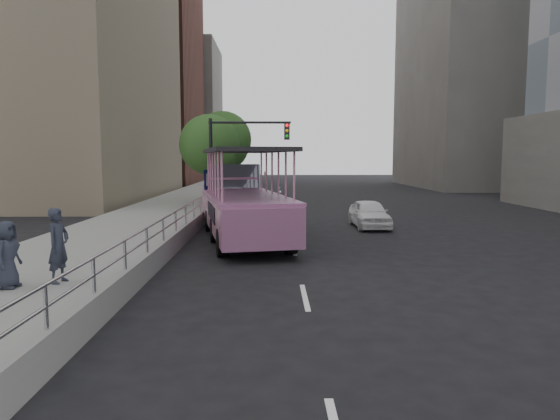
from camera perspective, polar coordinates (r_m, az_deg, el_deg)
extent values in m
plane|color=black|center=(13.65, -1.93, -7.63)|extent=(160.00, 160.00, 0.00)
cube|color=gray|center=(24.21, -15.23, -1.48)|extent=(5.50, 80.00, 0.30)
cube|color=gray|center=(15.86, -13.17, -4.09)|extent=(0.24, 30.00, 0.36)
cylinder|color=silver|center=(8.30, -25.21, -10.01)|extent=(0.07, 0.07, 0.70)
cylinder|color=silver|center=(10.10, -20.52, -7.01)|extent=(0.07, 0.07, 0.70)
cylinder|color=silver|center=(11.96, -17.30, -4.91)|extent=(0.07, 0.07, 0.70)
cylinder|color=silver|center=(13.86, -14.97, -3.37)|extent=(0.07, 0.07, 0.70)
cylinder|color=silver|center=(15.78, -13.22, -2.19)|extent=(0.07, 0.07, 0.70)
cylinder|color=silver|center=(17.72, -11.84, -1.27)|extent=(0.07, 0.07, 0.70)
cylinder|color=silver|center=(19.67, -10.74, -0.54)|extent=(0.07, 0.07, 0.70)
cylinder|color=silver|center=(21.64, -9.84, 0.07)|extent=(0.07, 0.07, 0.70)
cylinder|color=silver|center=(23.60, -9.09, 0.57)|extent=(0.07, 0.07, 0.70)
cylinder|color=silver|center=(25.58, -8.45, 1.00)|extent=(0.07, 0.07, 0.70)
cylinder|color=silver|center=(15.78, -13.22, -2.19)|extent=(0.06, 22.00, 0.06)
cylinder|color=silver|center=(15.74, -13.24, -1.00)|extent=(0.06, 22.00, 0.06)
cylinder|color=black|center=(16.33, -6.59, -3.74)|extent=(0.53, 0.98, 0.93)
cylinder|color=black|center=(16.69, 1.18, -3.49)|extent=(0.53, 0.98, 0.93)
cylinder|color=black|center=(19.16, -7.41, -2.30)|extent=(0.53, 0.98, 0.93)
cylinder|color=black|center=(19.47, -0.76, -2.12)|extent=(0.53, 0.98, 0.93)
cylinder|color=black|center=(22.01, -8.02, -1.24)|extent=(0.53, 0.98, 0.93)
cylinder|color=black|center=(22.28, -2.20, -1.09)|extent=(0.53, 0.98, 0.93)
cube|color=pink|center=(19.41, -4.16, -0.40)|extent=(4.15, 8.77, 1.29)
cube|color=pink|center=(24.26, -5.76, 1.48)|extent=(2.89, 2.63, 1.61)
cylinder|color=pink|center=(25.11, -5.98, 2.33)|extent=(2.51, 1.17, 2.42)
cube|color=#9C5B86|center=(15.13, -1.89, -2.22)|extent=(2.59, 0.85, 1.29)
cube|color=#9C5B86|center=(19.34, -4.17, 1.67)|extent=(4.33, 9.10, 0.12)
cube|color=black|center=(18.88, -4.04, 6.81)|extent=(3.98, 7.19, 0.14)
cube|color=gray|center=(22.42, -5.28, 3.86)|extent=(2.36, 0.66, 1.08)
cube|color=pink|center=(22.89, -5.41, 3.13)|extent=(2.42, 1.45, 0.51)
imported|color=white|center=(23.38, 10.17, -0.40)|extent=(1.58, 3.79, 1.28)
imported|color=#282E3C|center=(12.73, -24.00, -3.72)|extent=(0.55, 0.72, 1.76)
imported|color=#282E3C|center=(12.74, -28.71, -4.48)|extent=(0.53, 0.77, 1.52)
cylinder|color=black|center=(22.26, -8.25, 0.81)|extent=(0.08, 0.08, 2.44)
cube|color=#0B1250|center=(22.19, -8.29, 3.45)|extent=(0.23, 0.58, 0.88)
cube|color=white|center=(22.18, -8.21, 3.45)|extent=(0.14, 0.37, 0.54)
cylinder|color=black|center=(25.96, -7.88, 4.60)|extent=(0.18, 0.18, 5.20)
cylinder|color=black|center=(25.84, -3.48, 9.96)|extent=(4.20, 0.12, 0.12)
cube|color=black|center=(25.80, 0.79, 8.97)|extent=(0.28, 0.22, 0.85)
sphere|color=red|center=(25.69, 0.80, 9.66)|extent=(0.16, 0.16, 0.16)
cylinder|color=#322317|center=(29.53, -7.99, 2.70)|extent=(0.22, 0.22, 3.08)
sphere|color=#315722|center=(29.49, -8.06, 7.40)|extent=(3.52, 3.52, 3.52)
sphere|color=#315722|center=(29.14, -7.33, 6.35)|extent=(2.42, 2.42, 2.42)
cylinder|color=#322317|center=(35.46, -6.48, 3.58)|extent=(0.22, 0.22, 3.47)
sphere|color=#315722|center=(35.45, -6.53, 7.99)|extent=(3.97, 3.97, 3.97)
sphere|color=#315722|center=(35.10, -5.91, 7.01)|extent=(2.73, 2.73, 2.73)
cube|color=brown|center=(64.66, -17.85, 14.44)|extent=(18.00, 16.00, 26.00)
cube|color=gray|center=(62.29, 24.75, 17.32)|extent=(20.00, 20.00, 32.00)
cube|color=gray|center=(79.24, -12.94, 10.78)|extent=(16.00, 14.00, 20.00)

